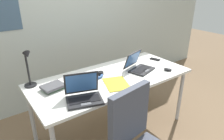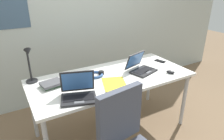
% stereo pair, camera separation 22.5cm
% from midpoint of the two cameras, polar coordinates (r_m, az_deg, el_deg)
% --- Properties ---
extents(ground_plane, '(12.00, 12.00, 0.00)m').
position_cam_midpoint_polar(ground_plane, '(2.69, 2.50, -16.26)').
color(ground_plane, '#7A6047').
extents(wall_back, '(6.00, 0.13, 2.60)m').
position_cam_midpoint_polar(wall_back, '(3.08, -8.39, 15.49)').
color(wall_back, '#B2BCB7').
rests_on(wall_back, ground_plane).
extents(desk, '(1.80, 0.80, 0.74)m').
position_cam_midpoint_polar(desk, '(2.31, 2.79, -3.17)').
color(desk, white).
rests_on(desk, ground_plane).
extents(desk_lamp, '(0.12, 0.18, 0.40)m').
position_cam_midpoint_polar(desk_lamp, '(2.18, -19.25, 1.12)').
color(desk_lamp, black).
rests_on(desk_lamp, desk).
extents(laptop_far_corner, '(0.36, 0.35, 0.21)m').
position_cam_midpoint_polar(laptop_far_corner, '(2.45, 10.65, 0.59)').
color(laptop_far_corner, '#232326').
rests_on(laptop_far_corner, desk).
extents(laptop_front_left, '(0.38, 0.34, 0.23)m').
position_cam_midpoint_polar(laptop_front_left, '(1.88, -5.94, -6.50)').
color(laptop_front_left, '#232326').
rests_on(laptop_front_left, desk).
extents(computer_mouse, '(0.10, 0.11, 0.03)m').
position_cam_midpoint_polar(computer_mouse, '(2.48, 18.50, -0.59)').
color(computer_mouse, black).
rests_on(computer_mouse, desk).
extents(cell_phone, '(0.10, 0.15, 0.01)m').
position_cam_midpoint_polar(cell_phone, '(2.81, 15.48, 2.37)').
color(cell_phone, black).
rests_on(cell_phone, desk).
extents(headphones, '(0.21, 0.18, 0.04)m').
position_cam_midpoint_polar(headphones, '(2.30, -1.88, -1.34)').
color(headphones, '#335999').
rests_on(headphones, desk).
extents(book_stack, '(0.23, 0.19, 0.05)m').
position_cam_midpoint_polar(book_stack, '(2.13, -13.51, -3.85)').
color(book_stack, '#336638').
rests_on(book_stack, desk).
extents(paper_folder_center, '(0.32, 0.37, 0.01)m').
position_cam_midpoint_polar(paper_folder_center, '(2.12, 3.76, -3.93)').
color(paper_folder_center, gold).
rests_on(paper_folder_center, desk).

